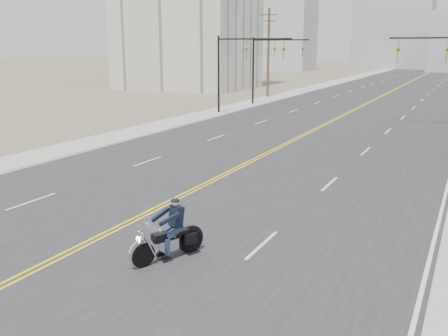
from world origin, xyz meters
The scene contains 10 objects.
ground_plane centered at (0.00, 0.00, 0.00)m, with size 400.00×400.00×0.00m, color #776D56.
road centered at (0.00, 70.00, 0.01)m, with size 20.00×200.00×0.01m, color #303033.
sidewalk_left centered at (-11.50, 70.00, 0.01)m, with size 3.00×200.00×0.01m, color #A5A5A0.
traffic_mast_left centered at (-8.98, 32.00, 4.94)m, with size 7.10×0.26×7.00m.
traffic_mast_far centered at (-9.31, 40.00, 4.87)m, with size 6.10×0.26×7.00m.
utility_pole_left centered at (-12.50, 48.00, 5.48)m, with size 2.20×0.30×10.50m.
haze_bldg_a centered at (-35.00, 115.00, 11.00)m, with size 14.00×12.00×22.00m, color #B7BCC6.
haze_bldg_d centered at (-12.00, 140.00, 13.00)m, with size 20.00×15.00×26.00m, color #ADB2B7.
haze_bldg_f centered at (-50.00, 130.00, 8.00)m, with size 12.00×12.00×16.00m, color #ADB2B7.
motorcyclist centered at (2.92, 1.80, 0.91)m, with size 1.00×2.34×1.82m, color black, non-canonical shape.
Camera 1 is at (10.51, -9.59, 6.10)m, focal length 40.00 mm.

